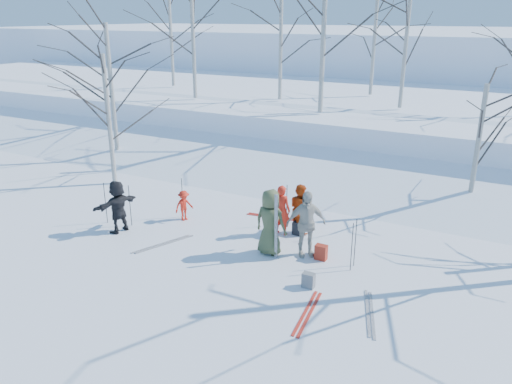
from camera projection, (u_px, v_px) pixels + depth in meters
The scene contains 35 objects.
ground at pixel (231, 251), 14.11m from camera, with size 120.00×120.00×0.00m, color white.
snow_ramp at pixel (321, 178), 19.88m from camera, with size 70.00×9.50×1.40m, color white.
snow_plateau at pixel (386, 115), 27.91m from camera, with size 70.00×18.00×2.20m, color white.
far_hill at pixel (445, 65), 45.04m from camera, with size 90.00×30.00×6.00m, color white.
skier_olive_center at pixel (270, 222), 13.68m from camera, with size 0.92×0.60×1.88m, color #414B2D.
skier_red_north at pixel (281, 210), 14.96m from camera, with size 0.57×0.37×1.56m, color red.
skier_redor_behind at pixel (300, 208), 15.12m from camera, with size 0.74×0.58×1.53m, color #C1400E.
skier_red_seated at pixel (184, 205), 16.08m from camera, with size 0.65×0.37×1.00m, color red.
skier_cream_east at pixel (306, 224), 13.58m from camera, with size 1.10×0.46×1.88m, color beige.
skier_grey_west at pixel (118, 206), 15.12m from camera, with size 1.52×0.48×1.64m, color black.
dog at pixel (271, 229), 14.99m from camera, with size 0.24×0.52×0.44m, color black.
upright_ski_left at pixel (276, 227), 13.34m from camera, with size 0.07×0.02×1.90m, color silver.
upright_ski_right at pixel (276, 227), 13.36m from camera, with size 0.07×0.02×1.90m, color silver.
ski_pair_a at pixel (370, 313), 11.16m from camera, with size 0.79×1.87×0.02m, color silver, non-canonical shape.
ski_pair_b at pixel (275, 217), 16.43m from camera, with size 1.91×0.47×0.02m, color red, non-canonical shape.
ski_pair_c at pixel (307, 313), 11.16m from camera, with size 0.41×1.91×0.02m, color red, non-canonical shape.
ski_pair_d at pixel (163, 244), 14.51m from camera, with size 0.92×1.83×0.02m, color silver, non-canonical shape.
ski_pole_a at pixel (355, 243), 13.06m from camera, with size 0.02×0.02×1.34m, color black.
ski_pole_b at pixel (106, 203), 15.81m from camera, with size 0.02×0.02×1.34m, color black.
ski_pole_c at pixel (287, 205), 15.65m from camera, with size 0.02×0.02×1.34m, color black.
ski_pole_d at pixel (130, 206), 15.60m from camera, with size 0.02×0.02×1.34m, color black.
ski_pole_e at pixel (182, 198), 16.26m from camera, with size 0.02×0.02×1.34m, color black.
ski_pole_f at pixel (352, 247), 12.82m from camera, with size 0.02×0.02×1.34m, color black.
backpack_red at pixel (321, 252), 13.56m from camera, with size 0.32×0.22×0.42m, color maroon.
backpack_grey at pixel (308, 280), 12.18m from camera, with size 0.30×0.20×0.38m, color slate.
backpack_dark at pixel (299, 228), 15.10m from camera, with size 0.34×0.24×0.40m, color black.
birch_plateau_b at pixel (281, 48), 24.74m from camera, with size 4.17×4.17×5.10m, color silver, non-canonical shape.
birch_plateau_c at pixel (193, 36), 25.02m from camera, with size 4.91×4.91×6.16m, color silver, non-canonical shape.
birch_plateau_d at pixel (324, 32), 21.10m from camera, with size 5.35×5.35×6.79m, color silver, non-canonical shape.
birch_plateau_f at pixel (171, 40), 29.52m from camera, with size 4.37×4.37×5.38m, color silver, non-canonical shape.
birch_plateau_g at pixel (405, 52), 22.46m from camera, with size 4.09×4.09×4.99m, color silver, non-canonical shape.
birch_plateau_h at pixel (374, 46), 26.25m from camera, with size 4.15×4.15×5.07m, color silver, non-canonical shape.
birch_edge_a at pixel (109, 121), 18.90m from camera, with size 4.08×4.08×4.97m, color silver, non-canonical shape.
birch_edge_d at pixel (112, 94), 21.99m from camera, with size 4.80×4.80×6.00m, color silver, non-canonical shape.
birch_edge_e at pixel (477, 150), 16.28m from camera, with size 3.59×3.59×4.27m, color silver, non-canonical shape.
Camera 1 is at (6.59, -10.91, 6.32)m, focal length 35.00 mm.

